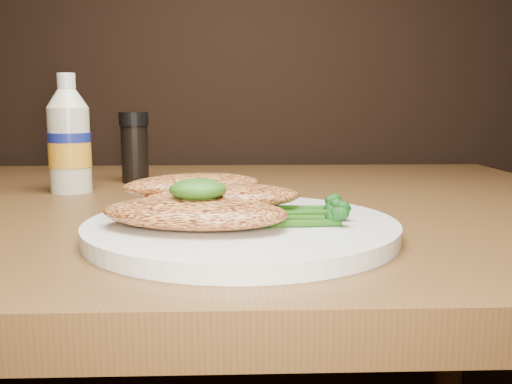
{
  "coord_description": "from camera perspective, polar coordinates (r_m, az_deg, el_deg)",
  "views": [
    {
      "loc": [
        0.11,
        0.34,
        0.87
      ],
      "look_at": [
        0.13,
        0.85,
        0.79
      ],
      "focal_mm": 38.94,
      "sensor_mm": 36.0,
      "label": 1
    }
  ],
  "objects": [
    {
      "name": "pepper_grinder",
      "position": [
        0.88,
        -12.36,
        4.48
      ],
      "size": [
        0.05,
        0.05,
        0.11
      ],
      "primitive_type": null,
      "rotation": [
        0.0,
        0.0,
        0.1
      ],
      "color": "black",
      "rests_on": "dining_table"
    },
    {
      "name": "mayo_bottle",
      "position": [
        0.81,
        -18.66,
        5.72
      ],
      "size": [
        0.06,
        0.06,
        0.16
      ],
      "primitive_type": null,
      "rotation": [
        0.0,
        0.0,
        -0.13
      ],
      "color": "beige",
      "rests_on": "dining_table"
    },
    {
      "name": "chicken_mid",
      "position": [
        0.52,
        -3.41,
        -0.42
      ],
      "size": [
        0.15,
        0.08,
        0.02
      ],
      "primitive_type": "ellipsoid",
      "rotation": [
        0.0,
        0.0,
        0.05
      ],
      "color": "#DB8B45",
      "rests_on": "plate"
    },
    {
      "name": "plate",
      "position": [
        0.51,
        -1.48,
        -3.76
      ],
      "size": [
        0.29,
        0.29,
        0.01
      ],
      "primitive_type": "cylinder",
      "color": "white",
      "rests_on": "dining_table"
    },
    {
      "name": "broccolini_bundle",
      "position": [
        0.51,
        3.26,
        -1.89
      ],
      "size": [
        0.14,
        0.11,
        0.02
      ],
      "primitive_type": null,
      "rotation": [
        0.0,
        0.0,
        -0.05
      ],
      "color": "#205011",
      "rests_on": "plate"
    },
    {
      "name": "chicken_back",
      "position": [
        0.55,
        -6.48,
        0.75
      ],
      "size": [
        0.15,
        0.11,
        0.02
      ],
      "primitive_type": "ellipsoid",
      "rotation": [
        0.0,
        0.0,
        0.33
      ],
      "color": "#DB8B45",
      "rests_on": "plate"
    },
    {
      "name": "pesto_front",
      "position": [
        0.48,
        -6.01,
        0.27
      ],
      "size": [
        0.05,
        0.05,
        0.02
      ],
      "primitive_type": "ellipsoid",
      "rotation": [
        0.0,
        0.0,
        -0.08
      ],
      "color": "#093808",
      "rests_on": "chicken_front"
    },
    {
      "name": "chicken_front",
      "position": [
        0.48,
        -6.33,
        -2.13
      ],
      "size": [
        0.18,
        0.12,
        0.03
      ],
      "primitive_type": "ellipsoid",
      "rotation": [
        0.0,
        0.0,
        -0.2
      ],
      "color": "#DB8B45",
      "rests_on": "plate"
    }
  ]
}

